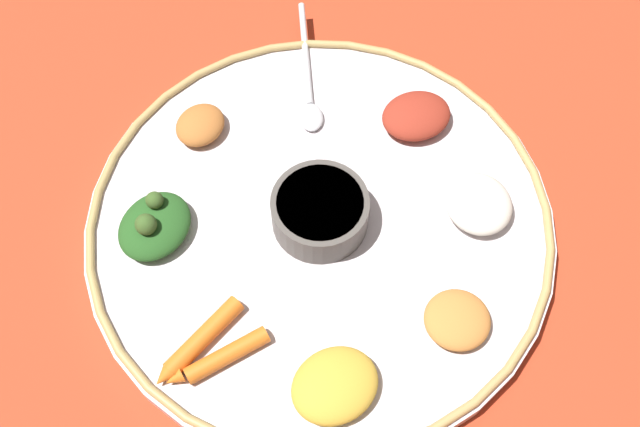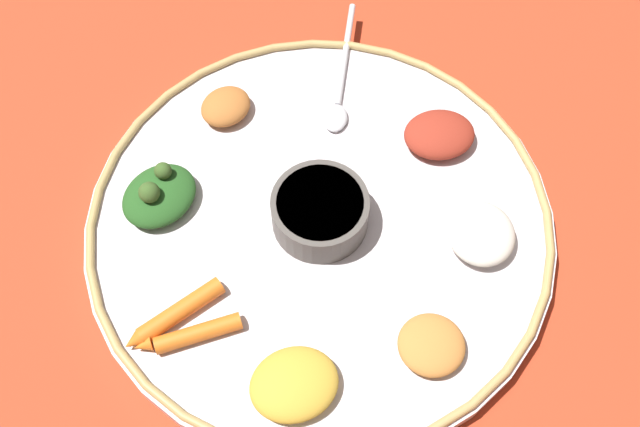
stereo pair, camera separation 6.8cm
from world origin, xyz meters
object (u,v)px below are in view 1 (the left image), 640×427
greens_pile (154,225)px  center_bowl (320,211)px  carrot_near_spoon (199,341)px  spoon (308,86)px  carrot_outer (216,356)px

greens_pile → center_bowl: bearing=-54.9°
center_bowl → greens_pile: size_ratio=1.20×
center_bowl → carrot_near_spoon: bearing=170.1°
spoon → carrot_near_spoon: bearing=-167.5°
spoon → carrot_near_spoon: size_ratio=1.51×
spoon → carrot_outer: 0.30m
carrot_near_spoon → carrot_outer: size_ratio=1.14×
greens_pile → carrot_near_spoon: greens_pile is taller
center_bowl → carrot_outer: size_ratio=1.04×
spoon → carrot_outer: bearing=-163.9°
spoon → greens_pile: 0.22m
center_bowl → carrot_near_spoon: center_bowl is taller
carrot_outer → carrot_near_spoon: bearing=81.1°
center_bowl → greens_pile: greens_pile is taller
carrot_near_spoon → carrot_outer: carrot_near_spoon is taller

